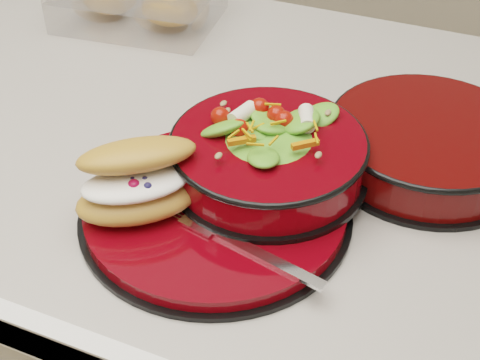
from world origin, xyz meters
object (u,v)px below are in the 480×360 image
at_px(dinner_plate, 216,208).
at_px(croissant, 138,182).
at_px(island_counter, 183,324).
at_px(fork, 245,247).
at_px(salad_bowl, 268,150).
at_px(extra_bowl, 428,142).

bearing_deg(dinner_plate, croissant, -149.20).
xyz_separation_m(island_counter, fork, (0.20, -0.22, 0.47)).
height_order(dinner_plate, croissant, croissant).
bearing_deg(fork, island_counter, 56.10).
relative_size(island_counter, dinner_plate, 4.23).
bearing_deg(salad_bowl, extra_bowl, 37.27).
height_order(croissant, fork, croissant).
relative_size(fork, extra_bowl, 0.69).
height_order(salad_bowl, extra_bowl, salad_bowl).
distance_m(island_counter, salad_bowl, 0.54).
bearing_deg(salad_bowl, fork, -79.79).
bearing_deg(extra_bowl, dinner_plate, -136.25).
relative_size(salad_bowl, extra_bowl, 0.92).
bearing_deg(fork, croissant, 97.07).
distance_m(dinner_plate, salad_bowl, 0.08).
relative_size(island_counter, fork, 7.48).
height_order(island_counter, fork, fork).
relative_size(island_counter, extra_bowl, 5.18).
height_order(fork, extra_bowl, extra_bowl).
distance_m(island_counter, croissant, 0.55).
relative_size(dinner_plate, extra_bowl, 1.22).
relative_size(dinner_plate, fork, 1.77).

